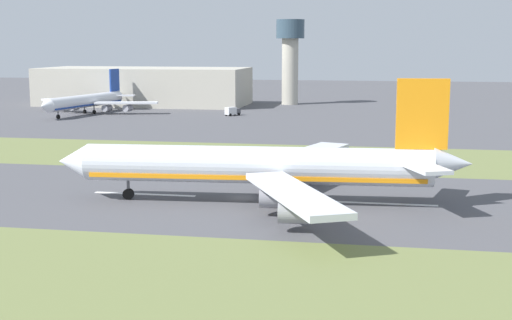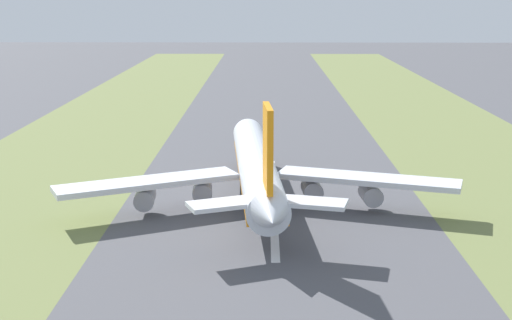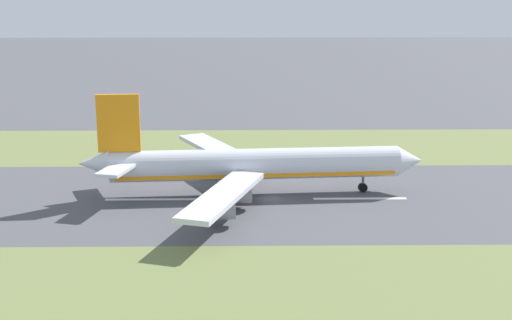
{
  "view_description": "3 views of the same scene",
  "coord_description": "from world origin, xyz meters",
  "px_view_note": "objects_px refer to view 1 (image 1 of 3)",
  "views": [
    {
      "loc": [
        -114.11,
        -23.42,
        25.33
      ],
      "look_at": [
        -2.93,
        -2.78,
        7.0
      ],
      "focal_mm": 50.0,
      "sensor_mm": 36.0,
      "label": 1
    },
    {
      "loc": [
        -1.51,
        -119.17,
        34.2
      ],
      "look_at": [
        -2.93,
        -2.78,
        7.0
      ],
      "focal_mm": 50.0,
      "sensor_mm": 36.0,
      "label": 2
    },
    {
      "loc": [
        130.85,
        -4.73,
        40.77
      ],
      "look_at": [
        -2.93,
        -2.78,
        7.0
      ],
      "focal_mm": 50.0,
      "sensor_mm": 36.0,
      "label": 3
    }
  ],
  "objects_px": {
    "control_tower": "(290,52)",
    "service_truck": "(232,111)",
    "airplane_main_jet": "(268,166)",
    "terminal_building": "(145,86)",
    "airplane_parked_apron": "(88,101)"
  },
  "relations": [
    {
      "from": "airplane_main_jet",
      "to": "airplane_parked_apron",
      "type": "xyz_separation_m",
      "value": [
        135.83,
        90.42,
        -1.25
      ]
    },
    {
      "from": "airplane_main_jet",
      "to": "service_truck",
      "type": "xyz_separation_m",
      "value": [
        139.57,
        36.53,
        -4.36
      ]
    },
    {
      "from": "terminal_building",
      "to": "control_tower",
      "type": "distance_m",
      "value": 63.74
    },
    {
      "from": "control_tower",
      "to": "service_truck",
      "type": "bearing_deg",
      "value": 165.51
    },
    {
      "from": "terminal_building",
      "to": "airplane_main_jet",
      "type": "bearing_deg",
      "value": -155.01
    },
    {
      "from": "control_tower",
      "to": "service_truck",
      "type": "xyz_separation_m",
      "value": [
        -52.88,
        13.67,
        -20.46
      ]
    },
    {
      "from": "airplane_main_jet",
      "to": "service_truck",
      "type": "relative_size",
      "value": 10.83
    },
    {
      "from": "airplane_main_jet",
      "to": "control_tower",
      "type": "relative_size",
      "value": 1.87
    },
    {
      "from": "terminal_building",
      "to": "control_tower",
      "type": "height_order",
      "value": "control_tower"
    },
    {
      "from": "airplane_parked_apron",
      "to": "service_truck",
      "type": "xyz_separation_m",
      "value": [
        3.74,
        -53.88,
        -3.1
      ]
    },
    {
      "from": "airplane_main_jet",
      "to": "service_truck",
      "type": "distance_m",
      "value": 144.34
    },
    {
      "from": "airplane_main_jet",
      "to": "terminal_building",
      "type": "bearing_deg",
      "value": 24.99
    },
    {
      "from": "terminal_building",
      "to": "service_truck",
      "type": "relative_size",
      "value": 14.01
    },
    {
      "from": "terminal_building",
      "to": "airplane_parked_apron",
      "type": "height_order",
      "value": "airplane_parked_apron"
    },
    {
      "from": "terminal_building",
      "to": "service_truck",
      "type": "bearing_deg",
      "value": -130.21
    }
  ]
}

